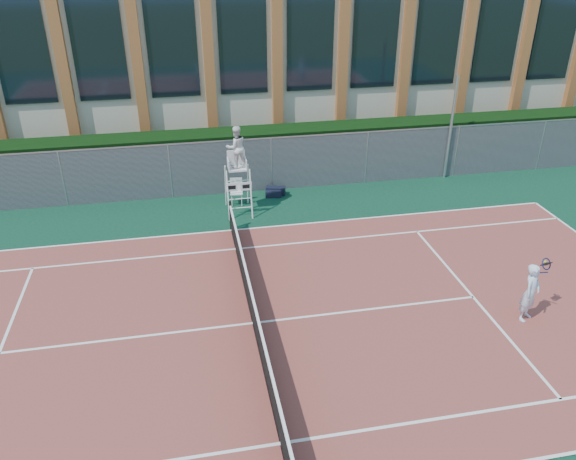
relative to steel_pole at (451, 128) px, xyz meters
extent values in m
plane|color=#233814|center=(-9.55, -8.70, -2.18)|extent=(120.00, 120.00, 0.00)
cube|color=#0B321C|center=(-9.55, -7.70, -2.18)|extent=(36.00, 20.00, 0.01)
cube|color=brown|center=(-9.55, -8.70, -2.16)|extent=(23.77, 10.97, 0.02)
cylinder|color=black|center=(-9.55, -3.10, -1.63)|extent=(0.10, 0.10, 1.10)
cube|color=black|center=(-9.55, -8.70, -1.72)|extent=(0.03, 11.00, 0.86)
cube|color=white|center=(-9.55, -8.70, -1.27)|extent=(0.06, 11.20, 0.07)
cube|color=black|center=(-9.55, 1.30, -1.08)|extent=(40.00, 1.40, 2.20)
cube|color=beige|center=(-9.55, 9.30, 1.82)|extent=(44.00, 10.00, 8.00)
cylinder|color=#9EA0A5|center=(0.00, 0.00, 0.00)|extent=(0.12, 0.12, 4.36)
cylinder|color=white|center=(-9.53, -2.17, -1.30)|extent=(0.05, 0.50, 1.83)
cylinder|color=white|center=(-8.69, -2.17, -1.30)|extent=(0.05, 0.50, 1.83)
cylinder|color=white|center=(-9.53, -1.23, -1.30)|extent=(0.05, 0.50, 1.83)
cylinder|color=white|center=(-8.69, -1.23, -1.30)|extent=(0.05, 0.50, 1.83)
cube|color=white|center=(-9.11, -1.70, -0.44)|extent=(0.66, 0.56, 0.06)
cube|color=white|center=(-9.11, -1.44, -0.11)|extent=(0.66, 0.05, 0.56)
cube|color=white|center=(-9.37, -2.08, -1.00)|extent=(0.41, 0.03, 0.32)
cube|color=white|center=(-8.85, -2.08, -1.00)|extent=(0.41, 0.03, 0.32)
imported|color=white|center=(-9.11, -1.65, 0.37)|extent=(0.88, 0.76, 1.55)
cube|color=silver|center=(-9.11, -1.02, -1.68)|extent=(0.52, 0.52, 0.04)
cube|color=silver|center=(-9.09, -0.81, -1.42)|extent=(0.47, 0.09, 0.50)
cylinder|color=silver|center=(-9.32, -1.19, -1.94)|extent=(0.03, 0.03, 0.47)
cylinder|color=silver|center=(-8.95, -1.23, -1.94)|extent=(0.03, 0.03, 0.47)
cylinder|color=silver|center=(-9.28, -0.81, -1.94)|extent=(0.03, 0.03, 0.47)
cylinder|color=silver|center=(-8.90, -0.86, -1.94)|extent=(0.03, 0.03, 0.47)
cube|color=black|center=(-7.47, -0.42, -2.01)|extent=(0.82, 0.50, 0.33)
cube|color=black|center=(-7.60, -0.63, -2.04)|extent=(0.67, 0.35, 0.26)
imported|color=#D0DFF9|center=(-2.26, -9.90, -1.32)|extent=(0.73, 0.68, 1.67)
torus|color=#121744|center=(-1.82, -9.68, -0.61)|extent=(0.38, 0.30, 0.30)
sphere|color=#CCE533|center=(-1.72, -9.50, -0.66)|extent=(0.07, 0.07, 0.07)
camera|label=1|loc=(-10.98, -20.84, 7.07)|focal=35.00mm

